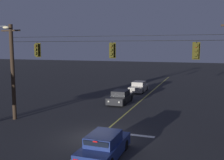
{
  "coord_description": "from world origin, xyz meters",
  "views": [
    {
      "loc": [
        6.51,
        -15.67,
        6.06
      ],
      "look_at": [
        0.0,
        3.01,
        3.55
      ],
      "focal_mm": 42.19,
      "sensor_mm": 36.0,
      "label": 1
    }
  ],
  "objects_px": {
    "car_oncoming_lead": "(120,97)",
    "car_waiting_near_lane": "(104,146)",
    "car_oncoming_trailing": "(139,87)",
    "traffic_light_centre": "(196,51)",
    "traffic_light_leftmost": "(37,50)",
    "traffic_light_left_inner": "(112,50)"
  },
  "relations": [
    {
      "from": "traffic_light_centre",
      "to": "car_oncoming_trailing",
      "type": "relative_size",
      "value": 0.28
    },
    {
      "from": "traffic_light_centre",
      "to": "car_oncoming_trailing",
      "type": "distance_m",
      "value": 19.15
    },
    {
      "from": "car_oncoming_lead",
      "to": "car_waiting_near_lane",
      "type": "bearing_deg",
      "value": -76.22
    },
    {
      "from": "traffic_light_left_inner",
      "to": "car_oncoming_lead",
      "type": "relative_size",
      "value": 0.28
    },
    {
      "from": "car_waiting_near_lane",
      "to": "car_oncoming_lead",
      "type": "bearing_deg",
      "value": 103.78
    },
    {
      "from": "traffic_light_left_inner",
      "to": "traffic_light_centre",
      "type": "relative_size",
      "value": 1.0
    },
    {
      "from": "traffic_light_leftmost",
      "to": "traffic_light_centre",
      "type": "distance_m",
      "value": 11.92
    },
    {
      "from": "traffic_light_leftmost",
      "to": "traffic_light_left_inner",
      "type": "bearing_deg",
      "value": 0.0
    },
    {
      "from": "car_oncoming_lead",
      "to": "traffic_light_left_inner",
      "type": "bearing_deg",
      "value": -76.48
    },
    {
      "from": "traffic_light_leftmost",
      "to": "car_waiting_near_lane",
      "type": "xyz_separation_m",
      "value": [
        7.44,
        -4.74,
        -5.15
      ]
    },
    {
      "from": "traffic_light_left_inner",
      "to": "traffic_light_centre",
      "type": "distance_m",
      "value": 5.69
    },
    {
      "from": "traffic_light_leftmost",
      "to": "car_oncoming_trailing",
      "type": "xyz_separation_m",
      "value": [
        4.24,
        16.77,
        -5.15
      ]
    },
    {
      "from": "traffic_light_leftmost",
      "to": "car_oncoming_trailing",
      "type": "height_order",
      "value": "traffic_light_leftmost"
    },
    {
      "from": "car_waiting_near_lane",
      "to": "car_oncoming_trailing",
      "type": "height_order",
      "value": "same"
    },
    {
      "from": "traffic_light_leftmost",
      "to": "traffic_light_centre",
      "type": "xyz_separation_m",
      "value": [
        11.92,
        0.0,
        0.0
      ]
    },
    {
      "from": "traffic_light_centre",
      "to": "car_oncoming_lead",
      "type": "relative_size",
      "value": 0.28
    },
    {
      "from": "traffic_light_leftmost",
      "to": "car_oncoming_trailing",
      "type": "bearing_deg",
      "value": 75.8
    },
    {
      "from": "car_waiting_near_lane",
      "to": "car_oncoming_lead",
      "type": "relative_size",
      "value": 0.98
    },
    {
      "from": "traffic_light_left_inner",
      "to": "car_waiting_near_lane",
      "type": "distance_m",
      "value": 7.1
    },
    {
      "from": "traffic_light_centre",
      "to": "car_waiting_near_lane",
      "type": "distance_m",
      "value": 8.31
    },
    {
      "from": "car_oncoming_lead",
      "to": "traffic_light_centre",
      "type": "bearing_deg",
      "value": -48.95
    },
    {
      "from": "car_oncoming_lead",
      "to": "car_oncoming_trailing",
      "type": "xyz_separation_m",
      "value": [
        0.18,
        7.75,
        0.0
      ]
    }
  ]
}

